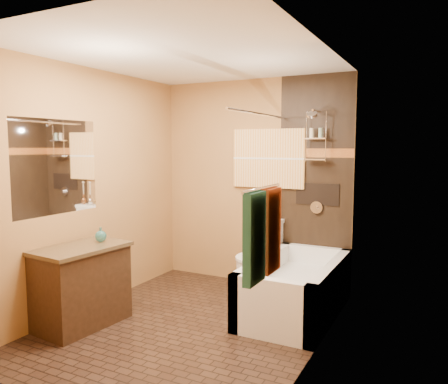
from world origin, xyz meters
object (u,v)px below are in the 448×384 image
Objects in this scene: toilet at (259,256)px; vanity at (81,285)px; sunset_painting at (268,158)px; bathtub at (296,292)px.

toilet is 0.92× the size of vanity.
bathtub is (0.60, -0.73, -1.33)m from sunset_painting.
sunset_painting reaches higher than vanity.
toilet is at bearing 61.30° from vanity.
toilet is (0.00, -0.27, -1.13)m from sunset_painting.
bathtub is at bearing -36.46° from toilet.
sunset_painting is at bearing 65.22° from vanity.
sunset_painting is 0.60× the size of bathtub.
sunset_painting is 1.63m from bathtub.
toilet is (-0.60, 0.45, 0.20)m from bathtub.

